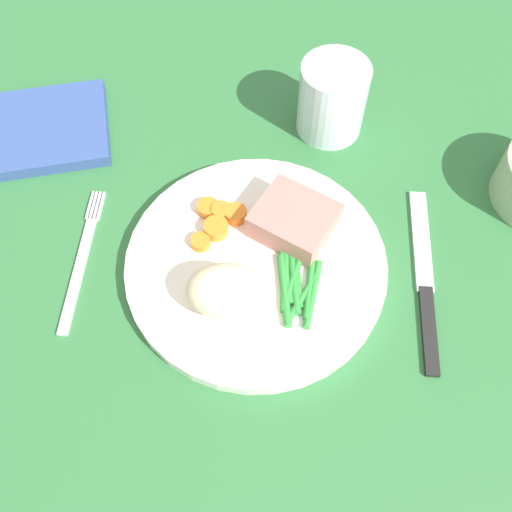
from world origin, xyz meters
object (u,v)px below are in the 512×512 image
dinner_plate (256,265)px  fork (82,259)px  knife (425,281)px  water_glass (331,103)px  meat_portion (294,220)px  napkin (47,129)px

dinner_plate → fork: bearing=-179.2°
knife → water_glass: water_glass is taller
knife → water_glass: bearing=111.8°
dinner_plate → fork: size_ratio=1.55×
meat_portion → napkin: meat_portion is taller
knife → dinner_plate: bearing=174.8°
meat_portion → water_glass: 15.98cm
fork → water_glass: bearing=41.3°
meat_portion → knife: size_ratio=0.36×
dinner_plate → meat_portion: size_ratio=3.45×
dinner_plate → napkin: 29.95cm
dinner_plate → water_glass: size_ratio=2.99×
fork → napkin: 18.13cm
fork → water_glass: size_ratio=1.93×
fork → napkin: (-7.60, 16.45, 0.55)cm
water_glass → napkin: bearing=-173.9°
dinner_plate → water_glass: bearing=70.3°
water_glass → dinner_plate: bearing=-109.7°
knife → meat_portion: bearing=157.7°
dinner_plate → napkin: bearing=147.3°
dinner_plate → meat_portion: meat_portion is taller
knife → fork: bearing=175.8°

